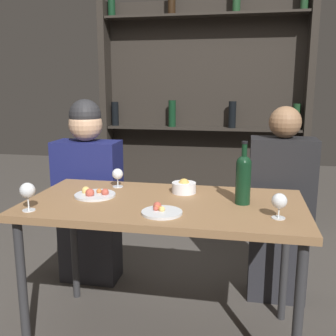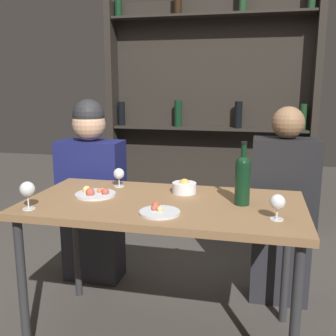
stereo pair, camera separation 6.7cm
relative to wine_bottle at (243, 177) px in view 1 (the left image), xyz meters
The scene contains 12 objects.
ground_plane 0.98m from the wine_bottle, behind, with size 10.00×10.00×0.00m, color #47423D.
dining_table 0.44m from the wine_bottle, behind, with size 1.40×0.71×0.77m.
wine_rack_wall 1.79m from the wine_bottle, 102.58° to the left, with size 1.88×0.21×2.19m.
wine_bottle is the anchor object (origin of this frame).
wine_glass_0 0.73m from the wine_bottle, 164.80° to the left, with size 0.06×0.06×0.11m.
wine_glass_1 0.25m from the wine_bottle, 50.36° to the right, with size 0.07×0.07×0.11m.
wine_glass_2 1.03m from the wine_bottle, 162.80° to the right, with size 0.07×0.07×0.13m.
food_plate_0 0.78m from the wine_bottle, behind, with size 0.22×0.22×0.05m.
food_plate_1 0.44m from the wine_bottle, 148.57° to the right, with size 0.19×0.19×0.04m.
snack_bowl 0.36m from the wine_bottle, 155.55° to the left, with size 0.13×0.13×0.08m.
seated_person_left 1.18m from the wine_bottle, 153.41° to the left, with size 0.43×0.22×1.25m.
seated_person_right 0.65m from the wine_bottle, 65.77° to the left, with size 0.39×0.22×1.22m.
Camera 1 is at (0.38, -1.86, 1.34)m, focal length 42.00 mm.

